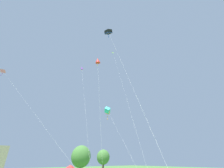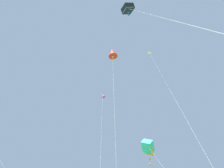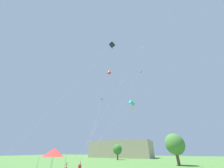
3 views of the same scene
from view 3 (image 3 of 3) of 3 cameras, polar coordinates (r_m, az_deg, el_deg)
name	(u,v)px [view 3 (image 3 of 3)]	position (r m, az deg, el deg)	size (l,w,h in m)	color
distant_building	(121,149)	(78.63, 4.15, -27.54)	(33.19, 14.97, 8.21)	tan
tree_far_right	(117,149)	(59.49, 2.50, -27.71)	(3.82, 3.44, 5.76)	brown
tree_far_left	(175,144)	(39.46, 26.74, -23.33)	(4.82, 4.34, 7.27)	brown
festival_tent	(54,152)	(21.36, -25.04, -26.45)	(2.68, 2.68, 3.48)	#B7B7BC
kite_pink_delta_0	(102,100)	(45.47, -4.66, -7.12)	(10.54, 22.18, 20.04)	silver
kite_purple_diamond_1	(140,72)	(40.81, 12.82, 5.58)	(7.01, 18.16, 25.96)	silver
kite_white_delta_2	(140,50)	(32.49, 12.88, 15.00)	(7.61, 13.78, 26.55)	silver
kite_red_diamond_3	(109,72)	(27.12, -1.38, 5.66)	(2.37, 5.33, 18.78)	silver
kite_black_box_4	(112,45)	(30.03, 0.03, 17.45)	(6.27, 13.45, 25.33)	silver
kite_cyan_box_5	(132,103)	(24.43, 9.04, -8.70)	(4.97, 12.21, 11.82)	silver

